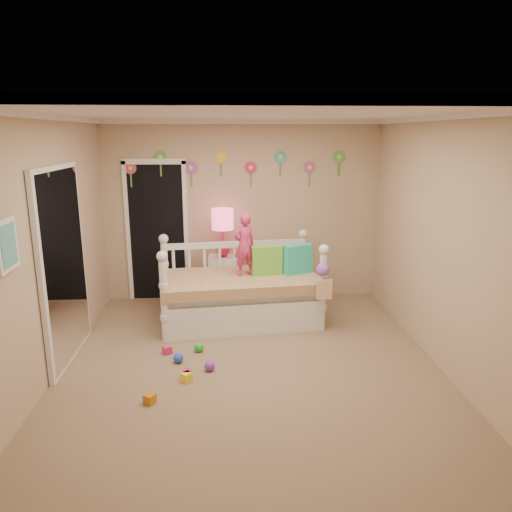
{
  "coord_description": "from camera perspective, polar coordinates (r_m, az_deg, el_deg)",
  "views": [
    {
      "loc": [
        -0.22,
        -4.71,
        2.4
      ],
      "look_at": [
        0.1,
        0.6,
        1.05
      ],
      "focal_mm": 33.68,
      "sensor_mm": 36.0,
      "label": 1
    }
  ],
  "objects": [
    {
      "name": "floor",
      "position": [
        5.29,
        -0.71,
        -12.74
      ],
      "size": [
        4.0,
        4.5,
        0.01
      ],
      "primitive_type": "cube",
      "color": "#7F684C",
      "rests_on": "ground"
    },
    {
      "name": "ceiling",
      "position": [
        4.72,
        -0.81,
        16.66
      ],
      "size": [
        4.0,
        4.5,
        0.01
      ],
      "primitive_type": "cube",
      "color": "white",
      "rests_on": "floor"
    },
    {
      "name": "back_wall",
      "position": [
        7.05,
        -1.62,
        5.27
      ],
      "size": [
        4.0,
        0.01,
        2.6
      ],
      "primitive_type": "cube",
      "color": "tan",
      "rests_on": "floor"
    },
    {
      "name": "left_wall",
      "position": [
        5.16,
        -23.56,
        0.71
      ],
      "size": [
        0.01,
        4.5,
        2.6
      ],
      "primitive_type": "cube",
      "color": "tan",
      "rests_on": "floor"
    },
    {
      "name": "right_wall",
      "position": [
        5.32,
        21.3,
        1.32
      ],
      "size": [
        0.01,
        4.5,
        2.6
      ],
      "primitive_type": "cube",
      "color": "tan",
      "rests_on": "floor"
    },
    {
      "name": "crown_molding",
      "position": [
        4.72,
        -0.81,
        16.3
      ],
      "size": [
        4.0,
        4.5,
        0.06
      ],
      "primitive_type": null,
      "color": "white",
      "rests_on": "ceiling"
    },
    {
      "name": "daybed",
      "position": [
        6.26,
        -1.91,
        -2.9
      ],
      "size": [
        2.16,
        1.32,
        1.11
      ],
      "primitive_type": null,
      "rotation": [
        0.0,
        0.0,
        0.11
      ],
      "color": "white",
      "rests_on": "floor"
    },
    {
      "name": "pillow_turquoise",
      "position": [
        6.32,
        4.99,
        -0.37
      ],
      "size": [
        0.41,
        0.29,
        0.39
      ],
      "primitive_type": "cube",
      "rotation": [
        0.0,
        0.0,
        0.44
      ],
      "color": "teal",
      "rests_on": "daybed"
    },
    {
      "name": "pillow_lime",
      "position": [
        6.25,
        1.24,
        -0.52
      ],
      "size": [
        0.42,
        0.22,
        0.38
      ],
      "primitive_type": "cube",
      "rotation": [
        0.0,
        0.0,
        0.19
      ],
      "color": "#6EBF3A",
      "rests_on": "daybed"
    },
    {
      "name": "child",
      "position": [
        6.16,
        -1.4,
        1.32
      ],
      "size": [
        0.35,
        0.29,
        0.81
      ],
      "primitive_type": "imported",
      "rotation": [
        0.0,
        0.0,
        3.54
      ],
      "color": "#D9316C",
      "rests_on": "daybed"
    },
    {
      "name": "nightstand",
      "position": [
        7.01,
        -3.87,
        -2.8
      ],
      "size": [
        0.43,
        0.34,
        0.7
      ],
      "primitive_type": "cube",
      "rotation": [
        0.0,
        0.0,
        -0.04
      ],
      "color": "white",
      "rests_on": "floor"
    },
    {
      "name": "table_lamp",
      "position": [
        6.81,
        -3.99,
        3.69
      ],
      "size": [
        0.31,
        0.31,
        0.69
      ],
      "color": "#D81C4E",
      "rests_on": "nightstand"
    },
    {
      "name": "closet_doorway",
      "position": [
        7.15,
        -11.67,
        2.95
      ],
      "size": [
        0.9,
        0.04,
        2.07
      ],
      "primitive_type": "cube",
      "color": "black",
      "rests_on": "back_wall"
    },
    {
      "name": "flower_decals",
      "position": [
        6.96,
        -2.41,
        10.45
      ],
      "size": [
        3.4,
        0.02,
        0.5
      ],
      "primitive_type": null,
      "color": "#B2668C",
      "rests_on": "back_wall"
    },
    {
      "name": "mirror_closet",
      "position": [
        5.47,
        -21.87,
        -1.09
      ],
      "size": [
        0.07,
        1.3,
        2.1
      ],
      "primitive_type": "cube",
      "color": "white",
      "rests_on": "left_wall"
    },
    {
      "name": "wall_picture",
      "position": [
        4.28,
        -27.52,
        1.13
      ],
      "size": [
        0.05,
        0.34,
        0.42
      ],
      "primitive_type": "cube",
      "color": "white",
      "rests_on": "left_wall"
    },
    {
      "name": "hanging_bag",
      "position": [
        5.82,
        7.9,
        -3.12
      ],
      "size": [
        0.2,
        0.16,
        0.36
      ],
      "primitive_type": null,
      "color": "beige",
      "rests_on": "daybed"
    },
    {
      "name": "toy_scatter",
      "position": [
        5.07,
        -7.69,
        -13.43
      ],
      "size": [
        0.85,
        1.33,
        0.11
      ],
      "primitive_type": null,
      "rotation": [
        0.0,
        0.0,
        0.04
      ],
      "color": "#996666",
      "rests_on": "floor"
    }
  ]
}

